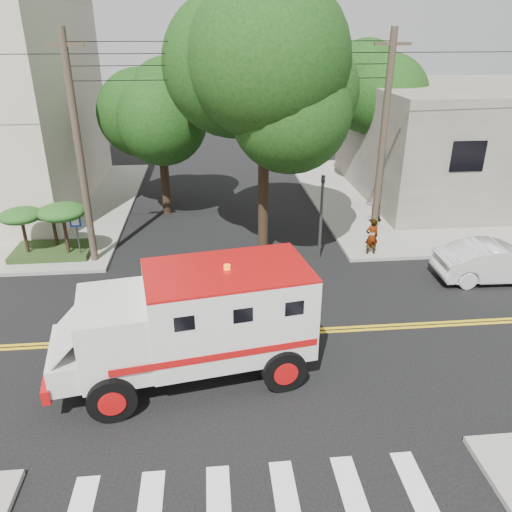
{
  "coord_description": "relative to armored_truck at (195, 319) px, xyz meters",
  "views": [
    {
      "loc": [
        -0.73,
        -13.41,
        8.88
      ],
      "look_at": [
        0.81,
        2.52,
        1.6
      ],
      "focal_mm": 35.0,
      "sensor_mm": 36.0,
      "label": 1
    }
  ],
  "objects": [
    {
      "name": "tree_right",
      "position": [
        10.09,
        17.59,
        4.29
      ],
      "size": [
        4.8,
        4.5,
        8.2
      ],
      "color": "black",
      "rests_on": "ground"
    },
    {
      "name": "pedestrian_a",
      "position": [
        7.25,
        7.32,
        -0.87
      ],
      "size": [
        0.59,
        0.41,
        1.56
      ],
      "primitive_type": "imported",
      "rotation": [
        0.0,
        0.0,
        3.21
      ],
      "color": "gray",
      "rests_on": "sidewalk_ne"
    },
    {
      "name": "ground",
      "position": [
        1.25,
        1.82,
        -1.8
      ],
      "size": [
        100.0,
        100.0,
        0.0
      ],
      "primitive_type": "plane",
      "color": "black",
      "rests_on": "ground"
    },
    {
      "name": "pedestrian_b",
      "position": [
        8.63,
        11.24,
        -0.83
      ],
      "size": [
        0.87,
        0.72,
        1.66
      ],
      "primitive_type": "imported",
      "rotation": [
        0.0,
        0.0,
        3.02
      ],
      "color": "gray",
      "rests_on": "sidewalk_ne"
    },
    {
      "name": "traffic_signal",
      "position": [
        5.05,
        7.42,
        0.42
      ],
      "size": [
        0.15,
        0.18,
        3.6
      ],
      "color": "#3F3F42",
      "rests_on": "ground"
    },
    {
      "name": "utility_pole_left",
      "position": [
        -4.35,
        7.82,
        2.7
      ],
      "size": [
        0.28,
        0.28,
        9.0
      ],
      "primitive_type": "cylinder",
      "color": "#382D23",
      "rests_on": "ground"
    },
    {
      "name": "sidewalk_ne",
      "position": [
        14.75,
        15.32,
        -1.73
      ],
      "size": [
        17.0,
        17.0,
        0.15
      ],
      "primitive_type": "cube",
      "color": "gray",
      "rests_on": "ground"
    },
    {
      "name": "tree_left",
      "position": [
        -1.43,
        13.61,
        3.93
      ],
      "size": [
        4.48,
        4.2,
        7.7
      ],
      "color": "black",
      "rests_on": "ground"
    },
    {
      "name": "palm_planter",
      "position": [
        -6.19,
        8.45,
        -0.16
      ],
      "size": [
        3.52,
        2.63,
        2.36
      ],
      "color": "#1E3314",
      "rests_on": "sidewalk_nw"
    },
    {
      "name": "accessibility_sign",
      "position": [
        -4.95,
        8.0,
        -0.44
      ],
      "size": [
        0.45,
        0.1,
        2.02
      ],
      "color": "#3F3F42",
      "rests_on": "ground"
    },
    {
      "name": "parked_sedan",
      "position": [
        11.37,
        4.75,
        -1.05
      ],
      "size": [
        4.64,
        1.75,
        1.51
      ],
      "primitive_type": "imported",
      "rotation": [
        0.0,
        0.0,
        1.54
      ],
      "color": "silver",
      "rests_on": "ground"
    },
    {
      "name": "building_right",
      "position": [
        16.25,
        15.82,
        1.35
      ],
      "size": [
        14.0,
        12.0,
        6.0
      ],
      "primitive_type": "cube",
      "color": "#6A655B",
      "rests_on": "sidewalk_ne"
    },
    {
      "name": "armored_truck",
      "position": [
        0.0,
        0.0,
        0.0
      ],
      "size": [
        7.28,
        3.73,
        3.17
      ],
      "rotation": [
        0.0,
        0.0,
        0.17
      ],
      "color": "silver",
      "rests_on": "ground"
    },
    {
      "name": "utility_pole_right",
      "position": [
        7.55,
        8.02,
        2.7
      ],
      "size": [
        0.28,
        0.28,
        9.0
      ],
      "primitive_type": "cylinder",
      "color": "#382D23",
      "rests_on": "ground"
    },
    {
      "name": "tree_main",
      "position": [
        3.18,
        8.03,
        5.4
      ],
      "size": [
        6.08,
        5.7,
        9.85
      ],
      "color": "black",
      "rests_on": "ground"
    }
  ]
}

